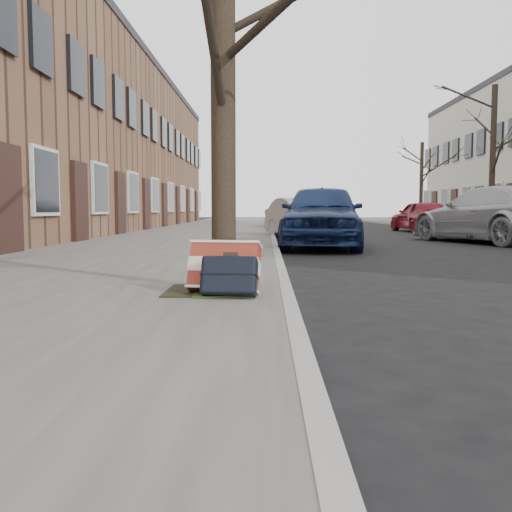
{
  "coord_description": "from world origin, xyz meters",
  "views": [
    {
      "loc": [
        -1.46,
        -4.31,
        0.92
      ],
      "look_at": [
        -1.55,
        0.8,
        0.5
      ],
      "focal_mm": 40.0,
      "sensor_mm": 36.0,
      "label": 1
    }
  ],
  "objects_px": {
    "suitcase_red": "(224,267)",
    "car_near_front": "(322,215)",
    "suitcase_navy": "(229,276)",
    "car_near_mid": "(304,219)",
    "street_tree": "(223,12)"
  },
  "relations": [
    {
      "from": "suitcase_navy",
      "to": "car_near_mid",
      "type": "bearing_deg",
      "value": 87.95
    },
    {
      "from": "suitcase_red",
      "to": "car_near_mid",
      "type": "bearing_deg",
      "value": 92.65
    },
    {
      "from": "car_near_mid",
      "to": "street_tree",
      "type": "bearing_deg",
      "value": -115.63
    },
    {
      "from": "car_near_mid",
      "to": "suitcase_red",
      "type": "bearing_deg",
      "value": -115.33
    },
    {
      "from": "suitcase_navy",
      "to": "car_near_mid",
      "type": "xyz_separation_m",
      "value": [
        1.48,
        11.99,
        0.31
      ]
    },
    {
      "from": "suitcase_red",
      "to": "car_near_front",
      "type": "height_order",
      "value": "car_near_front"
    },
    {
      "from": "suitcase_navy",
      "to": "car_near_mid",
      "type": "height_order",
      "value": "car_near_mid"
    },
    {
      "from": "suitcase_red",
      "to": "suitcase_navy",
      "type": "height_order",
      "value": "suitcase_red"
    },
    {
      "from": "street_tree",
      "to": "car_near_mid",
      "type": "height_order",
      "value": "street_tree"
    },
    {
      "from": "street_tree",
      "to": "car_near_mid",
      "type": "xyz_separation_m",
      "value": [
        1.57,
        11.5,
        -2.17
      ]
    },
    {
      "from": "car_near_front",
      "to": "suitcase_navy",
      "type": "bearing_deg",
      "value": -94.19
    },
    {
      "from": "car_near_front",
      "to": "car_near_mid",
      "type": "bearing_deg",
      "value": 99.8
    },
    {
      "from": "street_tree",
      "to": "car_near_front",
      "type": "height_order",
      "value": "street_tree"
    },
    {
      "from": "suitcase_red",
      "to": "suitcase_navy",
      "type": "xyz_separation_m",
      "value": [
        0.06,
        -0.22,
        -0.05
      ]
    },
    {
      "from": "street_tree",
      "to": "suitcase_red",
      "type": "relative_size",
      "value": 8.25
    }
  ]
}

